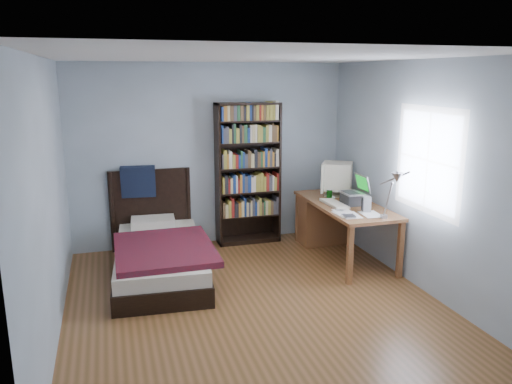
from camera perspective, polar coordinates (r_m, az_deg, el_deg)
room at (r=4.95m, az=0.03°, el=0.62°), size 4.20×4.24×2.50m
desk at (r=6.97m, az=8.29°, el=-2.82°), size 0.75×1.70×0.73m
crt_monitor at (r=6.82m, az=9.11°, el=1.74°), size 0.57×0.51×0.46m
laptop at (r=6.42m, az=11.01°, el=-0.47°), size 0.31×0.32×0.38m
desk_lamp at (r=5.41m, az=15.63°, el=1.09°), size 0.24×0.54×0.63m
keyboard at (r=6.37m, az=8.95°, el=-1.34°), size 0.20×0.49×0.05m
speaker at (r=6.11m, az=12.50°, el=-1.38°), size 0.11×0.11×0.19m
soda_can at (r=6.64m, az=8.38°, el=-0.30°), size 0.07×0.07×0.13m
mouse at (r=6.70m, az=8.75°, el=-0.61°), size 0.06×0.10×0.03m
phone_silver at (r=6.10m, az=9.52°, el=-2.07°), size 0.10×0.11×0.02m
phone_grey at (r=5.90m, az=10.13°, el=-2.62°), size 0.06×0.10×0.02m
external_drive at (r=5.85m, az=10.64°, el=-2.76°), size 0.13×0.13×0.02m
bookshelf at (r=6.95m, az=-0.92°, el=2.10°), size 0.89×0.30×1.97m
bed at (r=6.14m, az=-11.01°, el=-6.79°), size 1.17×2.14×1.16m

